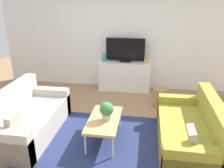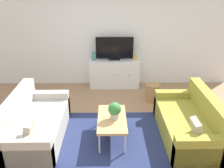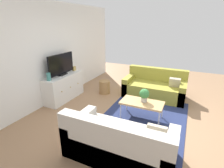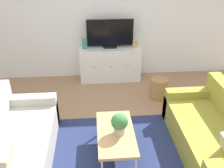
# 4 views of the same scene
# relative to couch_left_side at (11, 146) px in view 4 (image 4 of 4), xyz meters

# --- Properties ---
(ground_plane) EXTENTS (10.00, 10.00, 0.00)m
(ground_plane) POSITION_rel_couch_left_side_xyz_m (1.44, 0.10, -0.28)
(ground_plane) COLOR #997251
(wall_back) EXTENTS (6.40, 0.12, 2.70)m
(wall_back) POSITION_rel_couch_left_side_xyz_m (1.44, 2.65, 1.07)
(wall_back) COLOR white
(wall_back) RESTS_ON ground_plane
(area_rug) EXTENTS (2.50, 1.90, 0.01)m
(area_rug) POSITION_rel_couch_left_side_xyz_m (1.44, -0.05, -0.27)
(area_rug) COLOR navy
(area_rug) RESTS_ON ground_plane
(couch_left_side) EXTENTS (0.90, 1.79, 0.83)m
(couch_left_side) POSITION_rel_couch_left_side_xyz_m (0.00, 0.00, 0.00)
(couch_left_side) COLOR #B2ADA3
(couch_left_side) RESTS_ON ground_plane
(couch_right_side) EXTENTS (0.90, 1.79, 0.83)m
(couch_right_side) POSITION_rel_couch_left_side_xyz_m (2.88, 0.00, 0.00)
(couch_right_side) COLOR olive
(couch_right_side) RESTS_ON ground_plane
(coffee_table) EXTENTS (0.51, 0.97, 0.42)m
(coffee_table) POSITION_rel_couch_left_side_xyz_m (1.43, 0.01, 0.11)
(coffee_table) COLOR tan
(coffee_table) RESTS_ON ground_plane
(potted_plant) EXTENTS (0.23, 0.23, 0.31)m
(potted_plant) POSITION_rel_couch_left_side_xyz_m (1.47, -0.02, 0.31)
(potted_plant) COLOR #B7B2A8
(potted_plant) RESTS_ON coffee_table
(tv_console) EXTENTS (1.31, 0.47, 0.74)m
(tv_console) POSITION_rel_couch_left_side_xyz_m (1.53, 2.37, 0.09)
(tv_console) COLOR white
(tv_console) RESTS_ON ground_plane
(flat_screen_tv) EXTENTS (0.97, 0.16, 0.60)m
(flat_screen_tv) POSITION_rel_couch_left_side_xyz_m (1.53, 2.39, 0.77)
(flat_screen_tv) COLOR black
(flat_screen_tv) RESTS_ON tv_console
(glass_vase) EXTENTS (0.11, 0.11, 0.20)m
(glass_vase) POSITION_rel_couch_left_side_xyz_m (0.99, 2.37, 0.57)
(glass_vase) COLOR teal
(glass_vase) RESTS_ON tv_console
(mantel_clock) EXTENTS (0.11, 0.07, 0.13)m
(mantel_clock) POSITION_rel_couch_left_side_xyz_m (2.06, 2.37, 0.53)
(mantel_clock) COLOR tan
(mantel_clock) RESTS_ON tv_console
(wicker_basket) EXTENTS (0.34, 0.34, 0.42)m
(wicker_basket) POSITION_rel_couch_left_side_xyz_m (2.42, 1.50, -0.07)
(wicker_basket) COLOR #9E7547
(wicker_basket) RESTS_ON ground_plane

